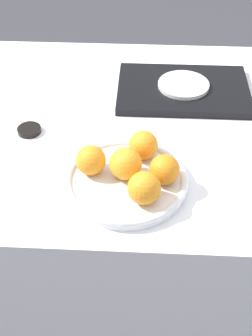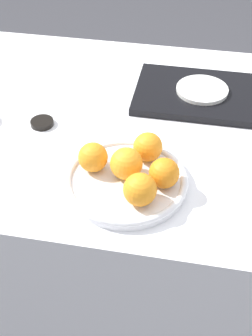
{
  "view_description": "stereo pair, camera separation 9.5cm",
  "coord_description": "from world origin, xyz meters",
  "px_view_note": "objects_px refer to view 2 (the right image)",
  "views": [
    {
      "loc": [
        -0.08,
        -0.94,
        1.44
      ],
      "look_at": [
        -0.12,
        -0.23,
        0.8
      ],
      "focal_mm": 50.0,
      "sensor_mm": 36.0,
      "label": 1
    },
    {
      "loc": [
        0.01,
        -0.93,
        1.44
      ],
      "look_at": [
        -0.12,
        -0.23,
        0.8
      ],
      "focal_mm": 50.0,
      "sensor_mm": 36.0,
      "label": 2
    }
  ],
  "objects_px": {
    "fruit_platter": "(126,181)",
    "orange_0": "(148,147)",
    "orange_4": "(93,157)",
    "orange_1": "(140,190)",
    "orange_2": "(164,173)",
    "orange_3": "(126,164)",
    "soy_dish": "(42,123)",
    "side_plate": "(202,90)",
    "serving_tray": "(202,94)"
  },
  "relations": [
    {
      "from": "orange_4",
      "to": "soy_dish",
      "type": "distance_m",
      "value": 0.23
    },
    {
      "from": "fruit_platter",
      "to": "orange_1",
      "type": "bearing_deg",
      "value": -56.48
    },
    {
      "from": "orange_4",
      "to": "serving_tray",
      "type": "relative_size",
      "value": 0.18
    },
    {
      "from": "orange_1",
      "to": "orange_3",
      "type": "xyz_separation_m",
      "value": [
        -0.04,
        0.07,
        0.0
      ]
    },
    {
      "from": "orange_4",
      "to": "orange_1",
      "type": "bearing_deg",
      "value": -35.02
    },
    {
      "from": "side_plate",
      "to": "serving_tray",
      "type": "bearing_deg",
      "value": 0.0
    },
    {
      "from": "orange_1",
      "to": "side_plate",
      "type": "bearing_deg",
      "value": 77.31
    },
    {
      "from": "soy_dish",
      "to": "orange_2",
      "type": "bearing_deg",
      "value": -28.58
    },
    {
      "from": "orange_0",
      "to": "orange_2",
      "type": "xyz_separation_m",
      "value": [
        0.04,
        -0.08,
        -0.0
      ]
    },
    {
      "from": "orange_0",
      "to": "orange_4",
      "type": "xyz_separation_m",
      "value": [
        -0.11,
        -0.05,
        -0.0
      ]
    },
    {
      "from": "orange_0",
      "to": "orange_4",
      "type": "distance_m",
      "value": 0.12
    },
    {
      "from": "orange_2",
      "to": "serving_tray",
      "type": "xyz_separation_m",
      "value": [
        0.06,
        0.37,
        -0.04
      ]
    },
    {
      "from": "fruit_platter",
      "to": "side_plate",
      "type": "relative_size",
      "value": 1.92
    },
    {
      "from": "orange_2",
      "to": "fruit_platter",
      "type": "bearing_deg",
      "value": 179.81
    },
    {
      "from": "orange_2",
      "to": "serving_tray",
      "type": "height_order",
      "value": "orange_2"
    },
    {
      "from": "orange_3",
      "to": "orange_4",
      "type": "bearing_deg",
      "value": 172.39
    },
    {
      "from": "fruit_platter",
      "to": "orange_2",
      "type": "height_order",
      "value": "orange_2"
    },
    {
      "from": "orange_0",
      "to": "side_plate",
      "type": "distance_m",
      "value": 0.31
    },
    {
      "from": "orange_0",
      "to": "orange_4",
      "type": "relative_size",
      "value": 1.01
    },
    {
      "from": "orange_2",
      "to": "orange_1",
      "type": "bearing_deg",
      "value": -124.7
    },
    {
      "from": "orange_3",
      "to": "soy_dish",
      "type": "xyz_separation_m",
      "value": [
        -0.24,
        0.16,
        -0.05
      ]
    },
    {
      "from": "orange_2",
      "to": "serving_tray",
      "type": "bearing_deg",
      "value": 81.38
    },
    {
      "from": "orange_4",
      "to": "serving_tray",
      "type": "height_order",
      "value": "orange_4"
    },
    {
      "from": "orange_3",
      "to": "side_plate",
      "type": "xyz_separation_m",
      "value": [
        0.14,
        0.35,
        -0.03
      ]
    },
    {
      "from": "orange_3",
      "to": "fruit_platter",
      "type": "bearing_deg",
      "value": -82.44
    },
    {
      "from": "fruit_platter",
      "to": "soy_dish",
      "type": "bearing_deg",
      "value": 144.23
    },
    {
      "from": "fruit_platter",
      "to": "soy_dish",
      "type": "height_order",
      "value": "fruit_platter"
    },
    {
      "from": "orange_4",
      "to": "serving_tray",
      "type": "distance_m",
      "value": 0.41
    },
    {
      "from": "orange_3",
      "to": "orange_4",
      "type": "relative_size",
      "value": 1.08
    },
    {
      "from": "fruit_platter",
      "to": "orange_1",
      "type": "relative_size",
      "value": 3.91
    },
    {
      "from": "fruit_platter",
      "to": "serving_tray",
      "type": "relative_size",
      "value": 0.75
    },
    {
      "from": "side_plate",
      "to": "soy_dish",
      "type": "xyz_separation_m",
      "value": [
        -0.38,
        -0.19,
        -0.02
      ]
    },
    {
      "from": "orange_1",
      "to": "orange_2",
      "type": "height_order",
      "value": "orange_1"
    },
    {
      "from": "orange_0",
      "to": "side_plate",
      "type": "relative_size",
      "value": 0.47
    },
    {
      "from": "orange_3",
      "to": "soy_dish",
      "type": "height_order",
      "value": "orange_3"
    },
    {
      "from": "orange_0",
      "to": "orange_3",
      "type": "bearing_deg",
      "value": -118.62
    },
    {
      "from": "fruit_platter",
      "to": "orange_0",
      "type": "bearing_deg",
      "value": 66.03
    },
    {
      "from": "orange_1",
      "to": "soy_dish",
      "type": "bearing_deg",
      "value": 140.35
    },
    {
      "from": "side_plate",
      "to": "orange_1",
      "type": "bearing_deg",
      "value": -102.69
    },
    {
      "from": "serving_tray",
      "to": "side_plate",
      "type": "bearing_deg",
      "value": 0.0
    },
    {
      "from": "serving_tray",
      "to": "orange_2",
      "type": "bearing_deg",
      "value": -98.62
    },
    {
      "from": "fruit_platter",
      "to": "orange_0",
      "type": "xyz_separation_m",
      "value": [
        0.03,
        0.08,
        0.04
      ]
    },
    {
      "from": "fruit_platter",
      "to": "orange_2",
      "type": "bearing_deg",
      "value": -0.19
    },
    {
      "from": "orange_2",
      "to": "orange_4",
      "type": "distance_m",
      "value": 0.15
    },
    {
      "from": "orange_4",
      "to": "side_plate",
      "type": "distance_m",
      "value": 0.4
    },
    {
      "from": "orange_3",
      "to": "side_plate",
      "type": "bearing_deg",
      "value": 69.1
    },
    {
      "from": "orange_2",
      "to": "side_plate",
      "type": "distance_m",
      "value": 0.37
    },
    {
      "from": "side_plate",
      "to": "soy_dish",
      "type": "relative_size",
      "value": 2.4
    },
    {
      "from": "orange_2",
      "to": "orange_4",
      "type": "relative_size",
      "value": 1.0
    },
    {
      "from": "orange_2",
      "to": "orange_4",
      "type": "xyz_separation_m",
      "value": [
        -0.15,
        0.02,
        0.0
      ]
    }
  ]
}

